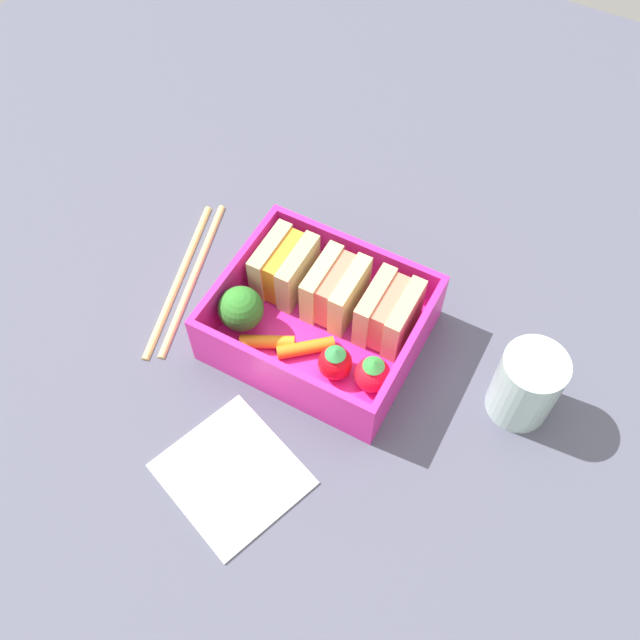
{
  "coord_description": "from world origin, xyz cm",
  "views": [
    {
      "loc": [
        16.02,
        -29.63,
        55.01
      ],
      "look_at": [
        0.0,
        0.0,
        2.7
      ],
      "focal_mm": 40.0,
      "sensor_mm": 36.0,
      "label": 1
    }
  ],
  "objects_px": {
    "drinking_glass": "(526,385)",
    "folded_napkin": "(230,472)",
    "sandwich_left": "(285,267)",
    "broccoli_floret": "(241,309)",
    "sandwich_center": "(389,313)",
    "carrot_stick_far_left": "(308,349)",
    "strawberry_left": "(335,362)",
    "strawberry_far_left": "(373,374)",
    "carrot_stick_left": "(267,342)",
    "chopstick_pair": "(184,278)",
    "sandwich_center_left": "(336,289)"
  },
  "relations": [
    {
      "from": "drinking_glass",
      "to": "folded_napkin",
      "type": "xyz_separation_m",
      "value": [
        -0.18,
        -0.17,
        -0.03
      ]
    },
    {
      "from": "sandwich_left",
      "to": "broccoli_floret",
      "type": "relative_size",
      "value": 1.21
    },
    {
      "from": "sandwich_center",
      "to": "carrot_stick_far_left",
      "type": "bearing_deg",
      "value": -132.08
    },
    {
      "from": "strawberry_left",
      "to": "strawberry_far_left",
      "type": "xyz_separation_m",
      "value": [
        0.03,
        0.0,
        0.0
      ]
    },
    {
      "from": "carrot_stick_left",
      "to": "strawberry_left",
      "type": "relative_size",
      "value": 1.35
    },
    {
      "from": "chopstick_pair",
      "to": "folded_napkin",
      "type": "distance_m",
      "value": 0.2
    },
    {
      "from": "carrot_stick_far_left",
      "to": "folded_napkin",
      "type": "xyz_separation_m",
      "value": [
        -0.0,
        -0.12,
        -0.02
      ]
    },
    {
      "from": "strawberry_left",
      "to": "strawberry_far_left",
      "type": "height_order",
      "value": "strawberry_far_left"
    },
    {
      "from": "sandwich_center_left",
      "to": "drinking_glass",
      "type": "bearing_deg",
      "value": -3.13
    },
    {
      "from": "sandwich_left",
      "to": "broccoli_floret",
      "type": "height_order",
      "value": "sandwich_left"
    },
    {
      "from": "sandwich_left",
      "to": "folded_napkin",
      "type": "xyz_separation_m",
      "value": [
        0.05,
        -0.18,
        -0.04
      ]
    },
    {
      "from": "carrot_stick_far_left",
      "to": "sandwich_center_left",
      "type": "bearing_deg",
      "value": 92.37
    },
    {
      "from": "carrot_stick_left",
      "to": "strawberry_left",
      "type": "bearing_deg",
      "value": 4.46
    },
    {
      "from": "strawberry_far_left",
      "to": "carrot_stick_far_left",
      "type": "bearing_deg",
      "value": 179.17
    },
    {
      "from": "carrot_stick_far_left",
      "to": "strawberry_left",
      "type": "distance_m",
      "value": 0.03
    },
    {
      "from": "broccoli_floret",
      "to": "folded_napkin",
      "type": "distance_m",
      "value": 0.14
    },
    {
      "from": "carrot_stick_left",
      "to": "folded_napkin",
      "type": "height_order",
      "value": "carrot_stick_left"
    },
    {
      "from": "drinking_glass",
      "to": "folded_napkin",
      "type": "height_order",
      "value": "drinking_glass"
    },
    {
      "from": "strawberry_left",
      "to": "sandwich_center",
      "type": "bearing_deg",
      "value": 71.47
    },
    {
      "from": "sandwich_center_left",
      "to": "sandwich_center",
      "type": "bearing_deg",
      "value": 0.0
    },
    {
      "from": "drinking_glass",
      "to": "sandwich_left",
      "type": "bearing_deg",
      "value": 177.57
    },
    {
      "from": "sandwich_left",
      "to": "drinking_glass",
      "type": "distance_m",
      "value": 0.23
    },
    {
      "from": "sandwich_left",
      "to": "chopstick_pair",
      "type": "xyz_separation_m",
      "value": [
        -0.09,
        -0.04,
        -0.03
      ]
    },
    {
      "from": "carrot_stick_left",
      "to": "carrot_stick_far_left",
      "type": "distance_m",
      "value": 0.04
    },
    {
      "from": "strawberry_far_left",
      "to": "sandwich_center",
      "type": "bearing_deg",
      "value": 102.52
    },
    {
      "from": "carrot_stick_left",
      "to": "chopstick_pair",
      "type": "relative_size",
      "value": 0.26
    },
    {
      "from": "strawberry_left",
      "to": "strawberry_far_left",
      "type": "bearing_deg",
      "value": 8.19
    },
    {
      "from": "broccoli_floret",
      "to": "carrot_stick_left",
      "type": "distance_m",
      "value": 0.04
    },
    {
      "from": "sandwich_center_left",
      "to": "chopstick_pair",
      "type": "xyz_separation_m",
      "value": [
        -0.14,
        -0.04,
        -0.03
      ]
    },
    {
      "from": "sandwich_center",
      "to": "carrot_stick_left",
      "type": "relative_size",
      "value": 1.21
    },
    {
      "from": "sandwich_center",
      "to": "drinking_glass",
      "type": "relative_size",
      "value": 0.8
    },
    {
      "from": "broccoli_floret",
      "to": "folded_napkin",
      "type": "relative_size",
      "value": 0.46
    },
    {
      "from": "strawberry_far_left",
      "to": "chopstick_pair",
      "type": "xyz_separation_m",
      "value": [
        -0.21,
        0.02,
        -0.02
      ]
    },
    {
      "from": "carrot_stick_left",
      "to": "drinking_glass",
      "type": "distance_m",
      "value": 0.22
    },
    {
      "from": "broccoli_floret",
      "to": "carrot_stick_left",
      "type": "height_order",
      "value": "broccoli_floret"
    },
    {
      "from": "carrot_stick_left",
      "to": "folded_napkin",
      "type": "bearing_deg",
      "value": -74.87
    },
    {
      "from": "carrot_stick_far_left",
      "to": "chopstick_pair",
      "type": "xyz_separation_m",
      "value": [
        -0.15,
        0.02,
        -0.01
      ]
    },
    {
      "from": "sandwich_center_left",
      "to": "strawberry_far_left",
      "type": "distance_m",
      "value": 0.09
    },
    {
      "from": "sandwich_left",
      "to": "sandwich_center",
      "type": "distance_m",
      "value": 0.1
    },
    {
      "from": "carrot_stick_left",
      "to": "strawberry_far_left",
      "type": "height_order",
      "value": "strawberry_far_left"
    },
    {
      "from": "sandwich_center",
      "to": "strawberry_far_left",
      "type": "xyz_separation_m",
      "value": [
        0.01,
        -0.06,
        -0.01
      ]
    },
    {
      "from": "carrot_stick_left",
      "to": "chopstick_pair",
      "type": "distance_m",
      "value": 0.12
    },
    {
      "from": "carrot_stick_left",
      "to": "broccoli_floret",
      "type": "bearing_deg",
      "value": 166.43
    },
    {
      "from": "sandwich_left",
      "to": "sandwich_center_left",
      "type": "height_order",
      "value": "same"
    },
    {
      "from": "sandwich_center",
      "to": "strawberry_far_left",
      "type": "height_order",
      "value": "sandwich_center"
    },
    {
      "from": "folded_napkin",
      "to": "sandwich_center",
      "type": "bearing_deg",
      "value": 73.08
    },
    {
      "from": "strawberry_far_left",
      "to": "folded_napkin",
      "type": "height_order",
      "value": "strawberry_far_left"
    },
    {
      "from": "sandwich_left",
      "to": "strawberry_left",
      "type": "xyz_separation_m",
      "value": [
        0.08,
        -0.06,
        -0.01
      ]
    },
    {
      "from": "sandwich_center_left",
      "to": "carrot_stick_left",
      "type": "xyz_separation_m",
      "value": [
        -0.03,
        -0.07,
        -0.02
      ]
    },
    {
      "from": "strawberry_left",
      "to": "sandwich_left",
      "type": "bearing_deg",
      "value": 144.05
    }
  ]
}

